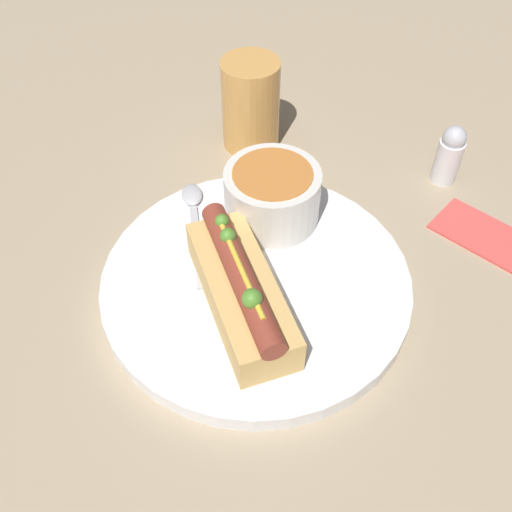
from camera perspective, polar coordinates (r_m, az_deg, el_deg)
The scene contains 8 objects.
ground_plane at distance 0.59m, azimuth 0.00°, elevation -3.15°, with size 4.00×4.00×0.00m, color tan.
dinner_plate at distance 0.58m, azimuth 0.00°, elevation -2.59°, with size 0.30×0.30×0.02m.
hot_dog at distance 0.53m, azimuth -1.44°, elevation -3.16°, with size 0.17×0.12×0.07m.
soup_bowl at distance 0.61m, azimuth 1.55°, elevation 5.99°, with size 0.10×0.10×0.06m.
spoon at distance 0.63m, azimuth -5.97°, elevation 4.26°, with size 0.13×0.10×0.01m.
drinking_glass at distance 0.72m, azimuth -0.51°, elevation 14.22°, with size 0.07×0.07×0.11m.
napkin at distance 0.68m, azimuth 21.01°, elevation 1.90°, with size 0.11×0.07×0.01m.
salt_shaker at distance 0.71m, azimuth 17.94°, elevation 9.19°, with size 0.03×0.03×0.07m.
Camera 1 is at (0.26, -0.25, 0.46)m, focal length 42.00 mm.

